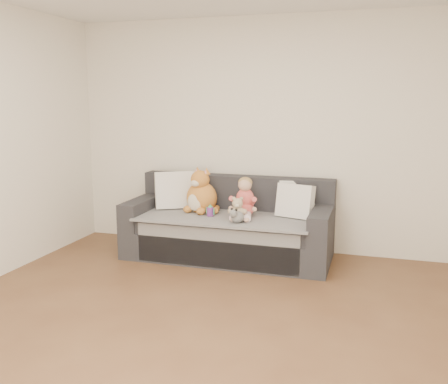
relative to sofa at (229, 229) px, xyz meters
name	(u,v)px	position (x,y,z in m)	size (l,w,h in m)	color
room_shell	(205,155)	(0.30, -1.64, 0.99)	(5.00, 5.00, 5.00)	brown
sofa	(229,229)	(0.00, 0.00, 0.00)	(2.20, 0.94, 0.85)	#27272C
cushion_left	(176,190)	(-0.67, 0.11, 0.37)	(0.50, 0.40, 0.43)	silver
cushion_right_back	(297,197)	(0.70, 0.24, 0.34)	(0.42, 0.24, 0.37)	silver
cushion_right_front	(295,201)	(0.71, 0.05, 0.34)	(0.42, 0.28, 0.37)	silver
toddler	(244,200)	(0.19, -0.06, 0.34)	(0.30, 0.43, 0.43)	#CF5649
plush_cat	(201,195)	(-0.33, 0.01, 0.35)	(0.40, 0.36, 0.52)	#BC7729
teddy_bear	(237,211)	(0.16, -0.24, 0.26)	(0.20, 0.15, 0.25)	tan
plush_cow	(237,216)	(0.19, -0.36, 0.23)	(0.13, 0.20, 0.16)	white
sippy_cup	(210,210)	(-0.16, -0.16, 0.23)	(0.11, 0.09, 0.13)	#7D3694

